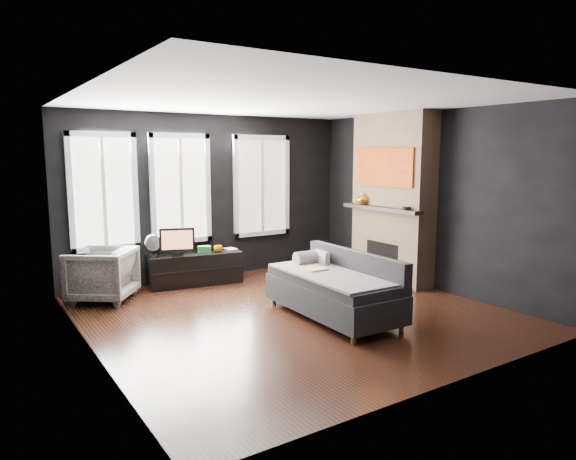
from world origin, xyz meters
TOP-DOWN VIEW (x-y plane):
  - floor at (0.00, 0.00)m, footprint 5.00×5.00m
  - ceiling at (0.00, 0.00)m, footprint 5.00×5.00m
  - wall_back at (0.00, 2.50)m, footprint 5.00×0.02m
  - wall_left at (-2.50, 0.00)m, footprint 0.02×5.00m
  - wall_right at (2.50, 0.00)m, footprint 0.02×5.00m
  - windows at (-0.45, 2.46)m, footprint 4.00×0.16m
  - fireplace at (2.30, 0.60)m, footprint 0.70×1.62m
  - sofa at (0.31, -0.41)m, footprint 1.01×1.95m
  - stripe_pillow at (0.54, 0.12)m, footprint 0.11×0.31m
  - armchair at (-1.95, 1.95)m, footprint 1.08×1.09m
  - media_console at (-0.49, 2.10)m, footprint 1.51×0.65m
  - monitor at (-0.77, 2.10)m, footprint 0.55×0.29m
  - desk_fan at (-1.13, 2.18)m, footprint 0.27×0.27m
  - mug at (-0.13, 2.00)m, footprint 0.16×0.14m
  - book at (0.05, 2.09)m, footprint 0.16×0.02m
  - storage_box at (-0.34, 2.06)m, footprint 0.23×0.18m
  - mantel_vase at (2.05, 1.05)m, footprint 0.21×0.22m
  - mantel_clock at (2.05, 0.05)m, footprint 0.14×0.14m

SIDE VIEW (x-z plane):
  - floor at x=0.00m, z-range 0.00..0.00m
  - media_console at x=-0.49m, z-range 0.00..0.50m
  - armchair at x=-1.95m, z-range 0.00..0.83m
  - sofa at x=0.31m, z-range 0.00..0.83m
  - storage_box at x=-0.34m, z-range 0.50..0.61m
  - mug at x=-0.13m, z-range 0.50..0.63m
  - stripe_pillow at x=0.54m, z-range 0.44..0.75m
  - book at x=0.05m, z-range 0.50..0.72m
  - desk_fan at x=-1.13m, z-range 0.50..0.85m
  - monitor at x=-0.77m, z-range 0.50..0.99m
  - mantel_clock at x=2.05m, z-range 1.23..1.27m
  - mantel_vase at x=2.05m, z-range 1.23..1.43m
  - wall_back at x=0.00m, z-range 0.00..2.70m
  - wall_left at x=-2.50m, z-range 0.00..2.70m
  - wall_right at x=2.50m, z-range 0.00..2.70m
  - fireplace at x=2.30m, z-range 0.00..2.70m
  - windows at x=-0.45m, z-range 1.50..3.26m
  - ceiling at x=0.00m, z-range 2.70..2.70m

